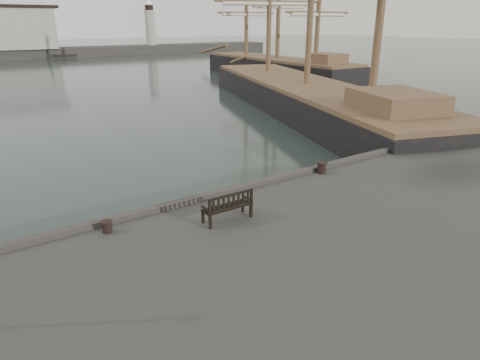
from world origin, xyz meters
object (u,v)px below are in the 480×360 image
(tall_ship_main, at_px, (306,103))
(tall_ship_far, at_px, (277,72))
(bench, at_px, (228,211))
(bollard_right, at_px, (322,168))
(bollard_left, at_px, (107,227))

(tall_ship_main, bearing_deg, tall_ship_far, 75.55)
(bench, relative_size, bollard_right, 3.45)
(bollard_right, bearing_deg, tall_ship_main, 48.57)
(tall_ship_main, height_order, tall_ship_far, tall_ship_main)
(bench, distance_m, bollard_left, 3.57)
(bollard_right, bearing_deg, bench, -164.79)
(bollard_left, relative_size, tall_ship_far, 0.01)
(tall_ship_far, bearing_deg, bollard_right, -124.34)
(bollard_left, height_order, bollard_right, bollard_right)
(bollard_right, distance_m, tall_ship_main, 20.78)
(bollard_left, xyz_separation_m, bollard_right, (8.82, 0.18, 0.05))
(bench, xyz_separation_m, tall_ship_far, (32.55, 37.13, -1.05))
(tall_ship_main, bearing_deg, bollard_left, -126.01)
(bollard_left, distance_m, tall_ship_main, 27.52)
(bench, distance_m, bollard_right, 5.71)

